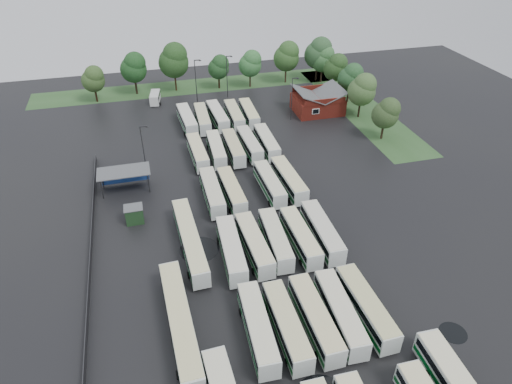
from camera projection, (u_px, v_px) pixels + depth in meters
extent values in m
plane|color=black|center=(265.00, 258.00, 60.42)|extent=(160.00, 160.00, 0.00)
cube|color=maroon|center=(317.00, 104.00, 98.93)|extent=(10.00, 8.00, 3.40)
cube|color=#4C4F51|center=(307.00, 94.00, 96.95)|extent=(5.07, 8.60, 2.19)
cube|color=#4C4F51|center=(329.00, 92.00, 98.02)|extent=(5.07, 8.60, 2.19)
cube|color=maroon|center=(325.00, 102.00, 94.50)|extent=(9.00, 0.20, 1.20)
cube|color=silver|center=(316.00, 111.00, 95.09)|extent=(1.60, 0.12, 1.20)
cylinder|color=#2D2D30|center=(102.00, 190.00, 71.10)|extent=(0.16, 0.16, 3.40)
cylinder|color=#2D2D30|center=(149.00, 183.00, 72.63)|extent=(0.16, 0.16, 3.40)
cylinder|color=#2D2D30|center=(102.00, 179.00, 73.66)|extent=(0.16, 0.16, 3.40)
cylinder|color=#2D2D30|center=(147.00, 173.00, 75.20)|extent=(0.16, 0.16, 3.40)
cube|color=#4C4F51|center=(123.00, 171.00, 72.14)|extent=(8.20, 4.20, 0.15)
cube|color=navy|center=(125.00, 176.00, 74.73)|extent=(7.60, 0.08, 2.60)
cube|color=#163317|center=(134.00, 215.00, 66.39)|extent=(2.50, 2.00, 2.50)
cube|color=#4C4F51|center=(133.00, 207.00, 65.66)|extent=(2.70, 2.20, 0.12)
cube|color=#2B5025|center=(201.00, 86.00, 112.85)|extent=(80.00, 10.00, 0.01)
cube|color=#2B5025|center=(359.00, 107.00, 102.01)|extent=(10.00, 50.00, 0.01)
cube|color=#2D2D30|center=(91.00, 245.00, 61.78)|extent=(0.10, 50.00, 1.20)
cube|color=silver|center=(258.00, 328.00, 48.81)|extent=(2.80, 11.35, 2.58)
cube|color=black|center=(258.00, 324.00, 48.52)|extent=(2.84, 10.90, 0.83)
cube|color=#034217|center=(258.00, 331.00, 49.13)|extent=(2.84, 11.13, 0.57)
cube|color=beige|center=(258.00, 319.00, 48.07)|extent=(2.70, 11.01, 0.11)
cylinder|color=black|center=(267.00, 363.00, 46.64)|extent=(2.39, 0.90, 0.90)
cylinder|color=black|center=(249.00, 311.00, 52.42)|extent=(2.39, 0.90, 0.90)
cube|color=silver|center=(287.00, 325.00, 49.11)|extent=(2.37, 11.16, 2.55)
cube|color=black|center=(287.00, 322.00, 48.82)|extent=(2.43, 10.71, 0.82)
cube|color=#044511|center=(286.00, 329.00, 49.42)|extent=(2.42, 10.93, 0.56)
cube|color=beige|center=(287.00, 317.00, 48.37)|extent=(2.28, 10.82, 0.11)
cylinder|color=black|center=(297.00, 360.00, 46.96)|extent=(2.37, 0.89, 0.89)
cylinder|color=black|center=(277.00, 309.00, 52.68)|extent=(2.37, 0.89, 0.89)
cube|color=silver|center=(315.00, 318.00, 49.85)|extent=(2.49, 11.38, 2.60)
cube|color=black|center=(315.00, 315.00, 49.56)|extent=(2.54, 10.92, 0.83)
cube|color=#0D4A1A|center=(315.00, 322.00, 50.17)|extent=(2.54, 11.15, 0.57)
cube|color=beige|center=(316.00, 310.00, 49.10)|extent=(2.39, 11.04, 0.11)
cylinder|color=black|center=(327.00, 353.00, 47.66)|extent=(2.41, 0.91, 0.91)
cylinder|color=black|center=(303.00, 302.00, 53.49)|extent=(2.41, 0.91, 0.91)
cube|color=silver|center=(340.00, 313.00, 50.53)|extent=(2.83, 11.36, 2.58)
cube|color=black|center=(341.00, 310.00, 50.24)|extent=(2.87, 10.91, 0.83)
cube|color=#084216|center=(340.00, 316.00, 50.84)|extent=(2.87, 11.14, 0.57)
cube|color=beige|center=(341.00, 304.00, 49.78)|extent=(2.72, 11.02, 0.11)
cylinder|color=black|center=(353.00, 347.00, 48.35)|extent=(2.39, 0.90, 0.90)
cylinder|color=black|center=(327.00, 297.00, 54.14)|extent=(2.39, 0.90, 0.90)
cube|color=silver|center=(366.00, 307.00, 51.24)|extent=(2.64, 11.37, 2.59)
cube|color=black|center=(366.00, 304.00, 50.95)|extent=(2.69, 10.92, 0.83)
cube|color=#014B12|center=(365.00, 310.00, 51.56)|extent=(2.69, 11.15, 0.57)
cube|color=#C7C585|center=(367.00, 298.00, 50.49)|extent=(2.54, 11.03, 0.11)
cylinder|color=black|center=(379.00, 340.00, 49.05)|extent=(2.40, 0.91, 0.91)
cylinder|color=black|center=(351.00, 292.00, 54.87)|extent=(2.40, 0.91, 0.91)
cube|color=silver|center=(231.00, 250.00, 59.25)|extent=(2.90, 11.55, 2.62)
cube|color=black|center=(231.00, 247.00, 58.96)|extent=(2.94, 11.09, 0.84)
cube|color=#0F471B|center=(231.00, 253.00, 59.57)|extent=(2.94, 11.32, 0.58)
cube|color=beige|center=(231.00, 242.00, 58.49)|extent=(2.79, 11.20, 0.11)
cylinder|color=black|center=(238.00, 276.00, 57.04)|extent=(2.43, 0.92, 0.92)
cylinder|color=black|center=(226.00, 240.00, 62.92)|extent=(2.43, 0.92, 0.92)
cube|color=silver|center=(254.00, 244.00, 60.20)|extent=(2.76, 11.29, 2.57)
cube|color=black|center=(254.00, 241.00, 59.91)|extent=(2.80, 10.84, 0.82)
cube|color=#063F14|center=(254.00, 248.00, 60.51)|extent=(2.80, 11.07, 0.56)
cube|color=beige|center=(254.00, 237.00, 59.45)|extent=(2.66, 10.95, 0.11)
cylinder|color=black|center=(261.00, 270.00, 58.03)|extent=(2.38, 0.90, 0.90)
cylinder|color=black|center=(248.00, 235.00, 63.79)|extent=(2.38, 0.90, 0.90)
cube|color=silver|center=(275.00, 239.00, 61.11)|extent=(2.79, 11.09, 2.52)
cube|color=black|center=(276.00, 236.00, 60.83)|extent=(2.82, 10.65, 0.81)
cube|color=#00470E|center=(275.00, 242.00, 61.42)|extent=(2.82, 10.87, 0.55)
cube|color=beige|center=(276.00, 232.00, 60.38)|extent=(2.68, 10.75, 0.11)
cylinder|color=black|center=(283.00, 264.00, 58.99)|extent=(2.34, 0.88, 0.88)
cylinder|color=black|center=(268.00, 231.00, 64.64)|extent=(2.34, 0.88, 0.88)
cube|color=silver|center=(300.00, 237.00, 61.52)|extent=(2.47, 11.01, 2.52)
cube|color=black|center=(300.00, 234.00, 61.24)|extent=(2.52, 10.58, 0.80)
cube|color=#093E14|center=(300.00, 240.00, 61.83)|extent=(2.51, 10.80, 0.55)
cube|color=beige|center=(301.00, 229.00, 60.80)|extent=(2.38, 10.68, 0.11)
cylinder|color=black|center=(309.00, 261.00, 59.40)|extent=(2.33, 0.88, 0.88)
cylinder|color=black|center=(292.00, 229.00, 65.04)|extent=(2.33, 0.88, 0.88)
cube|color=silver|center=(322.00, 232.00, 62.36)|extent=(2.61, 11.54, 2.63)
cube|color=black|center=(322.00, 228.00, 62.07)|extent=(2.66, 11.08, 0.84)
cube|color=#10471E|center=(322.00, 235.00, 62.69)|extent=(2.66, 11.31, 0.58)
cube|color=beige|center=(323.00, 224.00, 61.60)|extent=(2.51, 11.19, 0.11)
cylinder|color=black|center=(331.00, 256.00, 60.15)|extent=(2.44, 0.92, 0.92)
cylinder|color=black|center=(312.00, 223.00, 66.05)|extent=(2.44, 0.92, 0.92)
cube|color=silver|center=(212.00, 192.00, 70.52)|extent=(2.37, 11.17, 2.56)
cube|color=black|center=(212.00, 189.00, 70.23)|extent=(2.42, 10.72, 0.82)
cube|color=#044612|center=(212.00, 195.00, 70.83)|extent=(2.41, 10.95, 0.56)
cube|color=beige|center=(212.00, 185.00, 69.78)|extent=(2.27, 10.83, 0.11)
cylinder|color=black|center=(217.00, 212.00, 68.37)|extent=(2.37, 0.89, 0.89)
cylinder|color=black|center=(209.00, 187.00, 74.10)|extent=(2.37, 0.89, 0.89)
cube|color=silver|center=(232.00, 191.00, 70.90)|extent=(2.63, 10.94, 2.49)
cube|color=black|center=(232.00, 188.00, 70.62)|extent=(2.66, 10.51, 0.80)
cube|color=#064415|center=(232.00, 194.00, 71.21)|extent=(2.66, 10.72, 0.55)
cube|color=beige|center=(231.00, 184.00, 70.18)|extent=(2.52, 10.61, 0.11)
cylinder|color=black|center=(237.00, 210.00, 68.80)|extent=(2.31, 0.87, 0.87)
cylinder|color=black|center=(227.00, 186.00, 74.39)|extent=(2.31, 0.87, 0.87)
cube|color=silver|center=(270.00, 184.00, 72.58)|extent=(2.52, 10.91, 2.49)
cube|color=black|center=(270.00, 181.00, 72.30)|extent=(2.56, 10.48, 0.80)
cube|color=#034013|center=(270.00, 187.00, 72.89)|extent=(2.56, 10.69, 0.55)
cube|color=beige|center=(270.00, 177.00, 71.86)|extent=(2.42, 10.58, 0.11)
cylinder|color=black|center=(276.00, 202.00, 70.49)|extent=(2.31, 0.87, 0.87)
cylinder|color=black|center=(264.00, 179.00, 76.06)|extent=(2.31, 0.87, 0.87)
cube|color=silver|center=(289.00, 180.00, 73.37)|extent=(2.84, 11.49, 2.61)
cube|color=black|center=(289.00, 177.00, 73.08)|extent=(2.88, 11.04, 0.84)
cube|color=#0D431B|center=(289.00, 183.00, 73.69)|extent=(2.88, 11.27, 0.58)
cube|color=beige|center=(289.00, 173.00, 72.62)|extent=(2.73, 11.15, 0.11)
cylinder|color=black|center=(296.00, 199.00, 71.17)|extent=(2.42, 0.91, 0.91)
cylinder|color=black|center=(282.00, 175.00, 77.03)|extent=(2.42, 0.91, 0.91)
cube|color=silver|center=(198.00, 152.00, 81.13)|extent=(2.57, 10.94, 2.49)
cube|color=black|center=(197.00, 150.00, 80.85)|extent=(2.61, 10.50, 0.80)
cube|color=#02450F|center=(198.00, 155.00, 81.43)|extent=(2.61, 10.72, 0.55)
cube|color=beige|center=(197.00, 146.00, 80.41)|extent=(2.47, 10.61, 0.11)
cylinder|color=black|center=(201.00, 168.00, 79.03)|extent=(2.31, 0.87, 0.87)
cylinder|color=black|center=(195.00, 149.00, 84.62)|extent=(2.31, 0.87, 0.87)
cube|color=silver|center=(216.00, 149.00, 82.08)|extent=(2.70, 10.93, 2.49)
cube|color=black|center=(216.00, 147.00, 81.80)|extent=(2.74, 10.50, 0.80)
cube|color=#023E11|center=(216.00, 152.00, 82.38)|extent=(2.74, 10.72, 0.55)
cube|color=beige|center=(216.00, 143.00, 81.36)|extent=(2.60, 10.60, 0.11)
cylinder|color=black|center=(220.00, 165.00, 79.98)|extent=(2.31, 0.87, 0.87)
cylinder|color=black|center=(213.00, 147.00, 85.56)|extent=(2.31, 0.87, 0.87)
cube|color=silver|center=(233.00, 148.00, 82.57)|extent=(2.35, 10.86, 2.48)
cube|color=black|center=(233.00, 145.00, 82.29)|extent=(2.40, 10.43, 0.80)
cube|color=#0D401A|center=(234.00, 150.00, 82.87)|extent=(2.40, 10.64, 0.55)
cube|color=#C5BE89|center=(233.00, 141.00, 81.85)|extent=(2.26, 10.53, 0.11)
cylinder|color=black|center=(238.00, 163.00, 80.48)|extent=(2.30, 0.87, 0.87)
cylinder|color=black|center=(230.00, 145.00, 86.05)|extent=(2.30, 0.87, 0.87)
cube|color=silver|center=(250.00, 144.00, 83.67)|extent=(2.57, 10.97, 2.50)
cube|color=black|center=(250.00, 142.00, 83.39)|extent=(2.61, 10.54, 0.80)
cube|color=#104F22|center=(250.00, 147.00, 83.97)|extent=(2.61, 10.76, 0.55)
cube|color=beige|center=(249.00, 138.00, 82.94)|extent=(2.47, 10.64, 0.11)
cylinder|color=black|center=(254.00, 159.00, 81.56)|extent=(2.32, 0.87, 0.87)
cylinder|color=black|center=(245.00, 142.00, 87.17)|extent=(2.32, 0.87, 0.87)
cube|color=silver|center=(267.00, 142.00, 84.24)|extent=(2.47, 11.09, 2.53)
cube|color=black|center=(267.00, 140.00, 83.96)|extent=(2.52, 10.65, 0.81)
cube|color=#093C16|center=(267.00, 145.00, 84.55)|extent=(2.52, 10.87, 0.56)
cube|color=beige|center=(267.00, 136.00, 83.51)|extent=(2.38, 10.76, 0.11)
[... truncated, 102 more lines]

